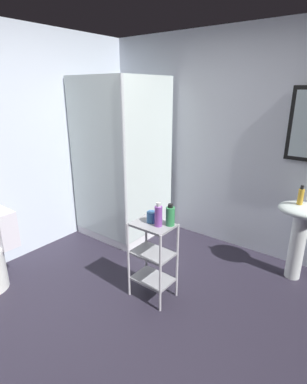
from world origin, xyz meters
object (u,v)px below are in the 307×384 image
pedestal_sink (300,226)px  rinse_cup (151,217)px  storage_cart (153,255)px  body_wash_bottle_green (170,216)px  hand_soap_bottle (301,196)px  shower_stall (124,201)px  conditioner_bottle_purple (158,216)px

pedestal_sink → rinse_cup: 1.50m
pedestal_sink → storage_cart: 1.49m
pedestal_sink → body_wash_bottle_green: (-0.83, -1.05, 0.25)m
hand_soap_bottle → rinse_cup: (-0.97, -1.06, -0.10)m
shower_stall → hand_soap_bottle: shower_stall is taller
storage_cart → rinse_cup: rinse_cup is taller
shower_stall → conditioner_bottle_purple: size_ratio=9.32×
hand_soap_bottle → rinse_cup: hand_soap_bottle is taller
body_wash_bottle_green → storage_cart: bearing=-151.9°
shower_stall → hand_soap_bottle: bearing=8.5°
conditioner_bottle_purple → hand_soap_bottle: bearing=51.4°
pedestal_sink → storage_cart: pedestal_sink is taller
storage_cart → hand_soap_bottle: 1.50m
pedestal_sink → body_wash_bottle_green: size_ratio=4.14×
body_wash_bottle_green → rinse_cup: body_wash_bottle_green is taller
storage_cart → rinse_cup: bearing=143.7°
storage_cart → hand_soap_bottle: (0.93, 1.09, 0.45)m
shower_stall → body_wash_bottle_green: bearing=-30.6°
storage_cart → rinse_cup: size_ratio=7.55×
body_wash_bottle_green → rinse_cup: (-0.17, -0.05, -0.04)m
rinse_cup → body_wash_bottle_green: bearing=16.0°
shower_stall → pedestal_sink: bearing=9.2°
pedestal_sink → body_wash_bottle_green: bearing=-128.5°
storage_cart → body_wash_bottle_green: 0.42m
shower_stall → rinse_cup: shower_stall is taller
shower_stall → storage_cart: bearing=-36.2°
shower_stall → conditioner_bottle_purple: (1.14, -0.79, 0.37)m
storage_cart → body_wash_bottle_green: (0.13, 0.07, 0.39)m
rinse_cup → storage_cart: bearing=-36.3°
rinse_cup → shower_stall: bearing=143.8°
body_wash_bottle_green → rinse_cup: 0.18m
hand_soap_bottle → body_wash_bottle_green: bearing=-128.1°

